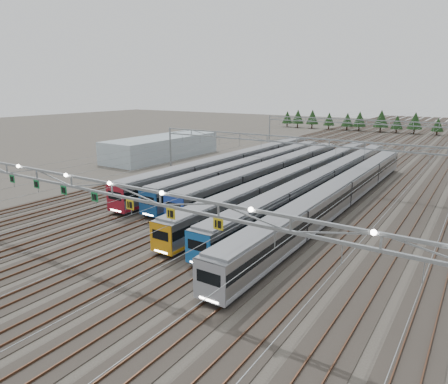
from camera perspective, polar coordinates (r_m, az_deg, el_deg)
The scene contains 13 objects.
ground at distance 38.39m, azimuth -14.96°, elevation -10.24°, with size 400.00×400.00×0.00m, color #47423A.
track_bed at distance 126.36m, azimuth 21.15°, elevation 7.15°, with size 54.00×260.00×5.42m.
train_a at distance 73.53m, azimuth 1.74°, elevation 4.04°, with size 3.15×57.99×4.12m.
train_b at distance 70.18m, azimuth 4.29°, elevation 3.38°, with size 2.96×53.08×3.85m.
train_c at distance 67.41m, azimuth 7.29°, elevation 2.86°, with size 2.99×52.28×3.89m.
train_d at distance 66.36m, azimuth 11.07°, elevation 2.35°, with size 2.71×68.23×3.52m.
train_e at distance 63.35m, azimuth 14.27°, elevation 1.62°, with size 2.77×65.47×3.60m.
train_f at distance 55.79m, azimuth 16.33°, elevation -0.18°, with size 2.88×61.25×3.75m.
gantry_near at distance 36.01m, azimuth -15.88°, elevation 0.02°, with size 56.36×0.61×8.08m.
gantry_mid at distance 68.76m, azimuth 10.33°, elevation 6.51°, with size 56.36×0.36×8.00m.
gantry_far at distance 111.33m, azimuth 19.65°, elevation 8.94°, with size 56.36×0.36×8.00m.
west_shed at distance 94.85m, azimuth -8.76°, elevation 6.36°, with size 10.00×30.00×4.88m, color #98ACB6.
treeline at distance 159.69m, azimuth 21.35°, elevation 9.49°, with size 81.20×5.60×7.02m.
Camera 1 is at (26.61, -22.69, 15.83)m, focal length 32.00 mm.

